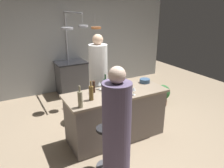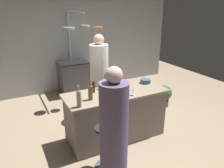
{
  "view_description": "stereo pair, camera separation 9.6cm",
  "coord_description": "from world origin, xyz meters",
  "px_view_note": "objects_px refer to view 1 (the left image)",
  "views": [
    {
      "loc": [
        -1.73,
        -3.01,
        2.32
      ],
      "look_at": [
        0.0,
        0.15,
        1.0
      ],
      "focal_mm": 34.72,
      "sensor_mm": 36.0,
      "label": 1
    },
    {
      "loc": [
        -1.64,
        -3.05,
        2.32
      ],
      "look_at": [
        0.0,
        0.15,
        1.0
      ],
      "focal_mm": 34.72,
      "sensor_mm": 36.0,
      "label": 2
    }
  ],
  "objects_px": {
    "wine_bottle_white": "(80,99)",
    "wine_glass_near_right_guest": "(99,84)",
    "potted_plant": "(162,94)",
    "mixing_bowl_ceramic": "(121,94)",
    "bar_stool_left": "(105,146)",
    "stove_range": "(72,78)",
    "pepper_mill": "(94,87)",
    "wine_bottle_amber": "(91,93)",
    "mixing_bowl_blue": "(145,81)",
    "cutting_board": "(118,87)",
    "wine_bottle_red": "(115,87)",
    "guest_left": "(117,136)",
    "wine_glass_by_chef": "(134,89)",
    "chef": "(99,81)",
    "wine_bottle_green": "(105,84)"
  },
  "relations": [
    {
      "from": "chef",
      "to": "bar_stool_left",
      "type": "bearing_deg",
      "value": -112.18
    },
    {
      "from": "stove_range",
      "to": "wine_bottle_green",
      "type": "xyz_separation_m",
      "value": [
        -0.12,
        -2.27,
        0.56
      ]
    },
    {
      "from": "stove_range",
      "to": "wine_bottle_white",
      "type": "distance_m",
      "value": 2.87
    },
    {
      "from": "wine_bottle_red",
      "to": "bar_stool_left",
      "type": "bearing_deg",
      "value": -129.28
    },
    {
      "from": "cutting_board",
      "to": "wine_bottle_amber",
      "type": "relative_size",
      "value": 1.02
    },
    {
      "from": "pepper_mill",
      "to": "wine_glass_near_right_guest",
      "type": "bearing_deg",
      "value": 31.57
    },
    {
      "from": "wine_bottle_white",
      "to": "wine_bottle_red",
      "type": "bearing_deg",
      "value": 18.21
    },
    {
      "from": "chef",
      "to": "cutting_board",
      "type": "xyz_separation_m",
      "value": [
        0.06,
        -0.7,
        0.08
      ]
    },
    {
      "from": "wine_bottle_red",
      "to": "mixing_bowl_blue",
      "type": "relative_size",
      "value": 1.49
    },
    {
      "from": "wine_bottle_white",
      "to": "wine_glass_near_right_guest",
      "type": "bearing_deg",
      "value": 43.18
    },
    {
      "from": "wine_bottle_amber",
      "to": "wine_glass_by_chef",
      "type": "bearing_deg",
      "value": -12.67
    },
    {
      "from": "potted_plant",
      "to": "stove_range",
      "type": "bearing_deg",
      "value": 132.47
    },
    {
      "from": "wine_glass_by_chef",
      "to": "wine_glass_near_right_guest",
      "type": "height_order",
      "value": "same"
    },
    {
      "from": "wine_bottle_amber",
      "to": "chef",
      "type": "bearing_deg",
      "value": 59.01
    },
    {
      "from": "guest_left",
      "to": "wine_bottle_red",
      "type": "distance_m",
      "value": 1.13
    },
    {
      "from": "chef",
      "to": "wine_bottle_green",
      "type": "bearing_deg",
      "value": -105.66
    },
    {
      "from": "bar_stool_left",
      "to": "wine_bottle_amber",
      "type": "distance_m",
      "value": 0.83
    },
    {
      "from": "wine_bottle_green",
      "to": "wine_glass_by_chef",
      "type": "relative_size",
      "value": 1.97
    },
    {
      "from": "wine_glass_by_chef",
      "to": "stove_range",
      "type": "bearing_deg",
      "value": 94.09
    },
    {
      "from": "bar_stool_left",
      "to": "wine_bottle_white",
      "type": "bearing_deg",
      "value": 121.47
    },
    {
      "from": "pepper_mill",
      "to": "cutting_board",
      "type": "bearing_deg",
      "value": 0.97
    },
    {
      "from": "wine_glass_near_right_guest",
      "to": "mixing_bowl_blue",
      "type": "distance_m",
      "value": 0.93
    },
    {
      "from": "cutting_board",
      "to": "mixing_bowl_blue",
      "type": "relative_size",
      "value": 1.63
    },
    {
      "from": "bar_stool_left",
      "to": "wine_bottle_white",
      "type": "distance_m",
      "value": 0.78
    },
    {
      "from": "potted_plant",
      "to": "mixing_bowl_ceramic",
      "type": "bearing_deg",
      "value": -153.56
    },
    {
      "from": "bar_stool_left",
      "to": "potted_plant",
      "type": "distance_m",
      "value": 2.53
    },
    {
      "from": "cutting_board",
      "to": "wine_bottle_green",
      "type": "height_order",
      "value": "wine_bottle_green"
    },
    {
      "from": "wine_bottle_green",
      "to": "mixing_bowl_ceramic",
      "type": "relative_size",
      "value": 1.47
    },
    {
      "from": "stove_range",
      "to": "wine_bottle_red",
      "type": "bearing_deg",
      "value": -91.16
    },
    {
      "from": "mixing_bowl_ceramic",
      "to": "guest_left",
      "type": "bearing_deg",
      "value": -124.42
    },
    {
      "from": "wine_bottle_amber",
      "to": "mixing_bowl_blue",
      "type": "distance_m",
      "value": 1.26
    },
    {
      "from": "wine_bottle_amber",
      "to": "wine_bottle_green",
      "type": "distance_m",
      "value": 0.48
    },
    {
      "from": "wine_bottle_white",
      "to": "mixing_bowl_blue",
      "type": "bearing_deg",
      "value": 15.72
    },
    {
      "from": "chef",
      "to": "wine_glass_by_chef",
      "type": "height_order",
      "value": "chef"
    },
    {
      "from": "bar_stool_left",
      "to": "guest_left",
      "type": "xyz_separation_m",
      "value": [
        -0.04,
        -0.39,
        0.4
      ]
    },
    {
      "from": "pepper_mill",
      "to": "wine_bottle_amber",
      "type": "distance_m",
      "value": 0.31
    },
    {
      "from": "potted_plant",
      "to": "mixing_bowl_blue",
      "type": "bearing_deg",
      "value": -152.45
    },
    {
      "from": "bar_stool_left",
      "to": "wine_bottle_white",
      "type": "relative_size",
      "value": 2.04
    },
    {
      "from": "stove_range",
      "to": "pepper_mill",
      "type": "xyz_separation_m",
      "value": [
        -0.34,
        -2.28,
        0.56
      ]
    },
    {
      "from": "wine_bottle_green",
      "to": "mixing_bowl_ceramic",
      "type": "xyz_separation_m",
      "value": [
        0.11,
        -0.36,
        -0.08
      ]
    },
    {
      "from": "wine_bottle_green",
      "to": "wine_glass_near_right_guest",
      "type": "bearing_deg",
      "value": 134.06
    },
    {
      "from": "chef",
      "to": "potted_plant",
      "type": "bearing_deg",
      "value": -8.55
    },
    {
      "from": "cutting_board",
      "to": "pepper_mill",
      "type": "distance_m",
      "value": 0.49
    },
    {
      "from": "potted_plant",
      "to": "cutting_board",
      "type": "bearing_deg",
      "value": -163.09
    },
    {
      "from": "potted_plant",
      "to": "wine_glass_by_chef",
      "type": "height_order",
      "value": "wine_glass_by_chef"
    },
    {
      "from": "wine_bottle_amber",
      "to": "wine_glass_by_chef",
      "type": "relative_size",
      "value": 2.15
    },
    {
      "from": "bar_stool_left",
      "to": "wine_glass_near_right_guest",
      "type": "xyz_separation_m",
      "value": [
        0.34,
        0.88,
        0.63
      ]
    },
    {
      "from": "potted_plant",
      "to": "wine_bottle_amber",
      "type": "xyz_separation_m",
      "value": [
        -2.16,
        -0.74,
        0.72
      ]
    },
    {
      "from": "wine_bottle_green",
      "to": "mixing_bowl_ceramic",
      "type": "distance_m",
      "value": 0.39
    },
    {
      "from": "potted_plant",
      "to": "chef",
      "type": "bearing_deg",
      "value": 171.45
    }
  ]
}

